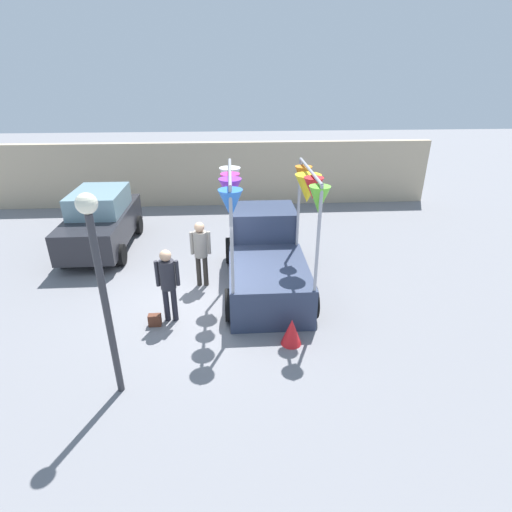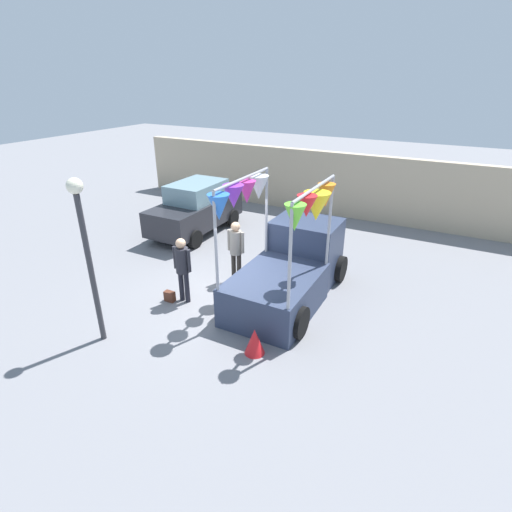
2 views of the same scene
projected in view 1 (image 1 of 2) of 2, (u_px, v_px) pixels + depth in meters
ground_plane at (207, 305)px, 9.88m from camera, size 60.00×60.00×0.00m
vendor_truck at (265, 251)px, 10.49m from camera, size 2.50×4.09×3.33m
parked_car at (101, 220)px, 12.60m from camera, size 1.88×4.00×1.88m
person_customer at (168, 279)px, 8.83m from camera, size 0.53×0.34×1.78m
person_vendor at (201, 248)px, 10.31m from camera, size 0.53×0.34×1.80m
handbag at (155, 320)px, 9.03m from camera, size 0.28×0.16×0.28m
street_lamp at (99, 271)px, 6.23m from camera, size 0.32×0.32×3.69m
brick_boundary_wall at (215, 174)px, 16.66m from camera, size 18.00×0.36×2.60m
folded_kite_bundle_crimson at (292, 332)px, 8.37m from camera, size 0.59×0.59×0.60m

